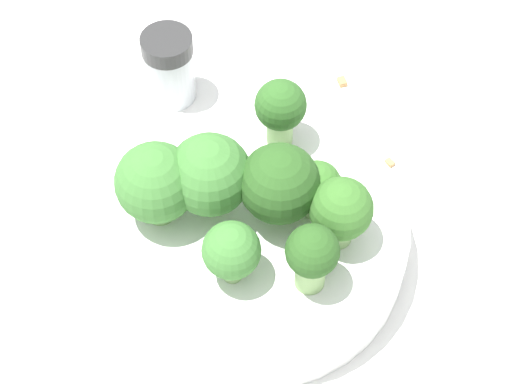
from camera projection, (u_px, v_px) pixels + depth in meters
ground_plane at (256, 253)px, 0.61m from camera, size 3.00×3.00×0.00m
bowl at (256, 237)px, 0.59m from camera, size 0.21×0.21×0.04m
broccoli_floret_0 at (231, 251)px, 0.53m from camera, size 0.04×0.04×0.05m
broccoli_floret_1 at (317, 187)px, 0.56m from camera, size 0.03×0.03×0.05m
broccoli_floret_2 at (156, 184)px, 0.55m from camera, size 0.05×0.05×0.06m
broccoli_floret_3 at (312, 255)px, 0.52m from camera, size 0.03×0.03×0.05m
broccoli_floret_4 at (280, 109)px, 0.59m from camera, size 0.04×0.04×0.06m
broccoli_floret_5 at (279, 184)px, 0.54m from camera, size 0.05×0.05×0.06m
broccoli_floret_6 at (341, 211)px, 0.54m from camera, size 0.04×0.04×0.05m
broccoli_floret_7 at (210, 175)px, 0.55m from camera, size 0.05×0.05×0.07m
pepper_shaker at (169, 67)px, 0.67m from camera, size 0.04×0.04×0.06m
almond_crumb_0 at (283, 110)px, 0.68m from camera, size 0.01×0.01×0.01m
almond_crumb_2 at (390, 161)px, 0.65m from camera, size 0.01×0.01×0.01m
almond_crumb_3 at (342, 80)px, 0.70m from camera, size 0.01×0.01×0.01m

